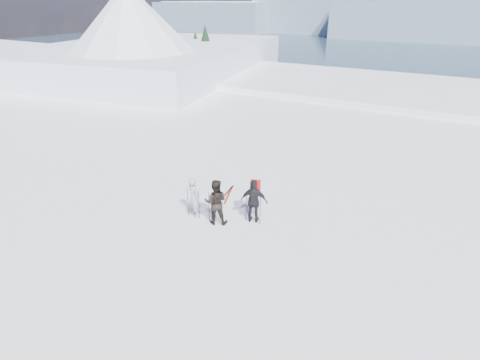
% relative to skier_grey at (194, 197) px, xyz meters
% --- Properties ---
extents(lake_basin, '(820.00, 820.00, 71.62)m').
position_rel_skier_grey_xyz_m(lake_basin, '(3.02, 27.97, -7.36)').
color(lake_basin, white).
rests_on(lake_basin, ground).
extents(near_ridge, '(31.37, 35.68, 25.62)m').
position_rel_skier_grey_xyz_m(near_ridge, '(-23.54, 27.31, -4.34)').
color(near_ridge, white).
rests_on(near_ridge, ground).
extents(skier_grey, '(0.74, 0.62, 1.71)m').
position_rel_skier_grey_xyz_m(skier_grey, '(0.00, 0.00, 0.00)').
color(skier_grey, '#959AA2').
rests_on(skier_grey, ground).
extents(skier_dark, '(1.11, 1.01, 1.85)m').
position_rel_skier_grey_xyz_m(skier_dark, '(1.03, 0.00, 0.07)').
color(skier_dark, black).
rests_on(skier_dark, ground).
extents(skier_pack, '(1.13, 0.73, 1.79)m').
position_rel_skier_grey_xyz_m(skier_pack, '(2.27, 0.81, 0.04)').
color(skier_pack, black).
rests_on(skier_pack, ground).
extents(backpack, '(0.43, 0.32, 0.59)m').
position_rel_skier_grey_xyz_m(backpack, '(2.20, 1.05, 1.23)').
color(backpack, red).
rests_on(backpack, skier_pack).
extents(ski_poles, '(2.85, 0.84, 1.30)m').
position_rel_skier_grey_xyz_m(ski_poles, '(1.11, 0.19, -0.22)').
color(ski_poles, black).
rests_on(ski_poles, ground).
extents(skis_loose, '(0.63, 1.70, 0.03)m').
position_rel_skier_grey_xyz_m(skis_loose, '(0.20, 2.21, -0.84)').
color(skis_loose, black).
rests_on(skis_loose, ground).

